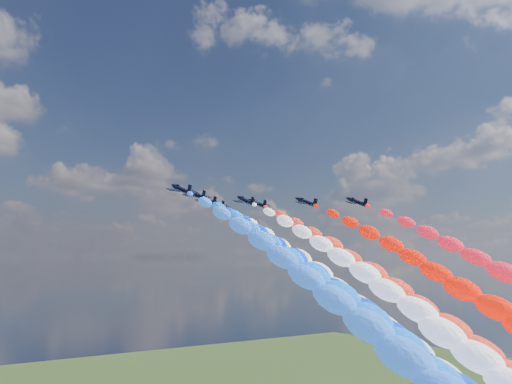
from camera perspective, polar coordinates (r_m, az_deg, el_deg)
jet_0 at (r=146.23m, az=-7.18°, el=0.26°), size 8.29×11.07×5.58m
trail_0 at (r=103.96m, az=6.30°, el=-10.57°), size 6.91×99.51×52.83m
jet_1 at (r=158.01m, az=-5.79°, el=-0.25°), size 8.35×11.12×5.58m
trail_1 at (r=116.31m, az=6.80°, el=-10.11°), size 6.91×99.51×52.83m
jet_2 at (r=172.86m, az=-4.70°, el=-0.78°), size 8.41×11.16×5.58m
trail_2 at (r=131.54m, az=6.79°, el=-9.66°), size 6.91×99.51×52.83m
jet_3 at (r=173.90m, az=-0.99°, el=-0.83°), size 8.54×11.25×5.58m
trail_3 at (r=134.87m, az=11.49°, el=-9.50°), size 6.91×99.51×52.83m
jet_4 at (r=186.11m, az=-3.80°, el=-1.18°), size 8.17×10.98×5.58m
trail_4 at (r=145.11m, az=6.88°, el=-9.34°), size 6.91×99.51×52.83m
jet_5 at (r=182.80m, az=0.16°, el=-1.10°), size 7.92×10.80×5.58m
trail_5 at (r=144.34m, az=12.16°, el=-9.26°), size 6.91×99.51×52.83m
jet_6 at (r=179.15m, az=4.89°, el=-0.97°), size 8.63×11.31×5.58m
trail_6 at (r=144.01m, az=18.35°, el=-9.09°), size 6.91×99.51×52.83m
jet_7 at (r=180.32m, az=9.71°, el=-0.94°), size 8.53×11.24×5.58m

